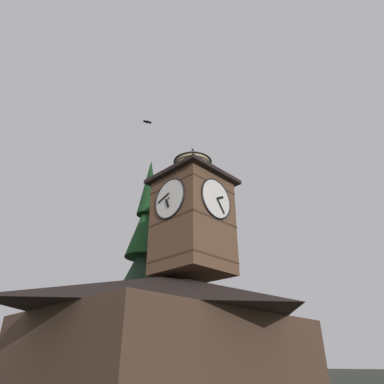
{
  "coord_description": "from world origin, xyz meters",
  "views": [
    {
      "loc": [
        14.32,
        12.85,
        2.11
      ],
      "look_at": [
        0.92,
        -0.35,
        11.69
      ],
      "focal_mm": 31.59,
      "sensor_mm": 36.0,
      "label": 1
    }
  ],
  "objects_px": {
    "pine_tree_behind": "(143,282)",
    "flying_bird_high": "(147,122)",
    "clock_tower": "(193,215)",
    "moon": "(94,302)",
    "building_main": "(169,337)"
  },
  "relations": [
    {
      "from": "moon",
      "to": "pine_tree_behind",
      "type": "bearing_deg",
      "value": 64.77
    },
    {
      "from": "pine_tree_behind",
      "to": "flying_bird_high",
      "type": "relative_size",
      "value": 28.3
    },
    {
      "from": "pine_tree_behind",
      "to": "flying_bird_high",
      "type": "bearing_deg",
      "value": 47.4
    },
    {
      "from": "moon",
      "to": "building_main",
      "type": "bearing_deg",
      "value": 65.13
    },
    {
      "from": "clock_tower",
      "to": "moon",
      "type": "distance_m",
      "value": 47.53
    },
    {
      "from": "clock_tower",
      "to": "flying_bird_high",
      "type": "height_order",
      "value": "flying_bird_high"
    },
    {
      "from": "moon",
      "to": "clock_tower",
      "type": "bearing_deg",
      "value": 66.51
    },
    {
      "from": "clock_tower",
      "to": "pine_tree_behind",
      "type": "xyz_separation_m",
      "value": [
        -1.36,
        -6.27,
        -2.94
      ]
    },
    {
      "from": "clock_tower",
      "to": "flying_bird_high",
      "type": "xyz_separation_m",
      "value": [
        2.1,
        -2.51,
        7.4
      ]
    },
    {
      "from": "pine_tree_behind",
      "to": "clock_tower",
      "type": "bearing_deg",
      "value": 77.8
    },
    {
      "from": "pine_tree_behind",
      "to": "flying_bird_high",
      "type": "xyz_separation_m",
      "value": [
        3.45,
        3.76,
        10.34
      ]
    },
    {
      "from": "building_main",
      "to": "pine_tree_behind",
      "type": "bearing_deg",
      "value": -112.31
    },
    {
      "from": "clock_tower",
      "to": "moon",
      "type": "relative_size",
      "value": 4.23
    },
    {
      "from": "clock_tower",
      "to": "pine_tree_behind",
      "type": "bearing_deg",
      "value": -102.2
    },
    {
      "from": "flying_bird_high",
      "to": "clock_tower",
      "type": "bearing_deg",
      "value": 129.85
    }
  ]
}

